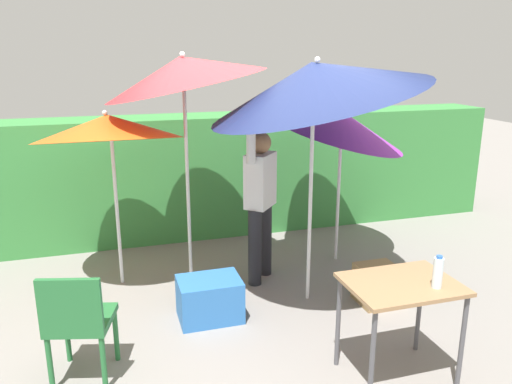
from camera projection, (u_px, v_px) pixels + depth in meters
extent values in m
plane|color=gray|center=(265.00, 312.00, 4.78)|extent=(24.00, 24.00, 0.00)
cube|color=#38843D|center=(211.00, 174.00, 6.76)|extent=(8.00, 0.70, 1.58)
cylinder|color=silver|center=(338.00, 199.00, 5.81)|extent=(0.04, 0.04, 1.47)
cone|color=purple|center=(342.00, 124.00, 5.61)|extent=(1.54, 1.50, 0.75)
sphere|color=silver|center=(342.00, 111.00, 5.60)|extent=(0.05, 0.05, 0.05)
cylinder|color=silver|center=(117.00, 214.00, 5.20)|extent=(0.04, 0.04, 1.53)
cone|color=#EA5919|center=(108.00, 128.00, 4.95)|extent=(1.47, 1.49, 0.50)
sphere|color=silver|center=(105.00, 113.00, 4.90)|extent=(0.05, 0.05, 0.05)
cylinder|color=silver|center=(310.00, 205.00, 4.79)|extent=(0.04, 0.04, 1.95)
cone|color=#19234C|center=(315.00, 82.00, 4.45)|extent=(2.02, 1.99, 0.84)
sphere|color=silver|center=(317.00, 60.00, 4.36)|extent=(0.05, 0.05, 0.05)
cylinder|color=silver|center=(188.00, 188.00, 5.18)|extent=(0.04, 0.04, 2.06)
cone|color=red|center=(183.00, 71.00, 4.83)|extent=(1.62, 1.60, 0.67)
sphere|color=silver|center=(182.00, 54.00, 4.76)|extent=(0.05, 0.05, 0.05)
cylinder|color=black|center=(255.00, 248.00, 5.26)|extent=(0.14, 0.14, 0.82)
cylinder|color=black|center=(265.00, 239.00, 5.50)|extent=(0.14, 0.14, 0.82)
cube|color=silver|center=(260.00, 180.00, 5.19)|extent=(0.40, 0.42, 0.56)
sphere|color=#8C6647|center=(260.00, 143.00, 5.09)|extent=(0.22, 0.22, 0.22)
cylinder|color=silver|center=(251.00, 135.00, 4.86)|extent=(0.13, 0.13, 0.56)
cylinder|color=#8C6647|center=(269.00, 177.00, 5.40)|extent=(0.13, 0.13, 0.52)
cylinder|color=#236633|center=(116.00, 335.00, 3.99)|extent=(0.04, 0.04, 0.44)
cylinder|color=#236633|center=(67.00, 336.00, 3.98)|extent=(0.04, 0.04, 0.44)
cylinder|color=#236633|center=(104.00, 364.00, 3.63)|extent=(0.04, 0.04, 0.44)
cylinder|color=#236633|center=(50.00, 365.00, 3.62)|extent=(0.04, 0.04, 0.44)
cube|color=#236633|center=(82.00, 320.00, 3.74)|extent=(0.54, 0.54, 0.05)
cube|color=#236633|center=(70.00, 306.00, 3.49)|extent=(0.44, 0.15, 0.40)
cube|color=#2D6BB7|center=(210.00, 299.00, 4.63)|extent=(0.57, 0.41, 0.39)
cube|color=#9E7A4C|center=(378.00, 285.00, 4.93)|extent=(0.38, 0.37, 0.37)
cylinder|color=#4C4C51|center=(419.00, 308.00, 4.09)|extent=(0.04, 0.04, 0.75)
cylinder|color=#4C4C51|center=(338.00, 322.00, 3.89)|extent=(0.04, 0.04, 0.75)
cylinder|color=#4C4C51|center=(462.00, 343.00, 3.61)|extent=(0.04, 0.04, 0.75)
cylinder|color=#4C4C51|center=(372.00, 360.00, 3.41)|extent=(0.04, 0.04, 0.75)
cube|color=#99724C|center=(402.00, 284.00, 3.65)|extent=(0.80, 0.60, 0.03)
cylinder|color=silver|center=(438.00, 273.00, 3.54)|extent=(0.07, 0.07, 0.22)
cylinder|color=#2D60B7|center=(440.00, 257.00, 3.51)|extent=(0.04, 0.04, 0.02)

